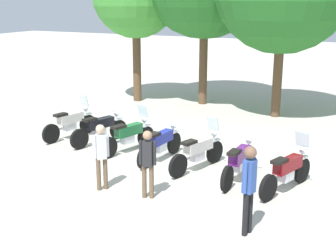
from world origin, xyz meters
name	(u,v)px	position (x,y,z in m)	size (l,w,h in m)	color
ground_plane	(160,160)	(0.00, 0.00, 0.00)	(80.00, 80.00, 0.00)	#BCB7A8
motorcycle_0	(71,123)	(-3.68, 0.72, 0.52)	(0.76, 2.16, 1.37)	black
motorcycle_1	(100,128)	(-2.45, 0.61, 0.50)	(0.87, 2.11, 0.99)	black
motorcycle_2	(129,135)	(-1.22, 0.30, 0.52)	(0.83, 2.13, 1.37)	black
motorcycle_3	(161,144)	(0.00, 0.02, 0.50)	(0.63, 2.19, 0.99)	black
motorcycle_4	(198,151)	(1.24, -0.19, 0.52)	(0.85, 2.12, 1.37)	black
motorcycle_5	(239,162)	(2.46, -0.45, 0.50)	(0.62, 2.19, 0.99)	black
motorcycle_6	(287,171)	(3.70, -0.60, 0.52)	(0.88, 2.11, 1.37)	black
person_0	(101,152)	(-0.34, -2.46, 0.95)	(0.32, 0.36, 1.63)	brown
person_1	(249,183)	(3.45, -3.07, 1.08)	(0.29, 0.41, 1.81)	black
person_2	(148,159)	(0.89, -2.40, 0.94)	(0.40, 0.27, 1.62)	brown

